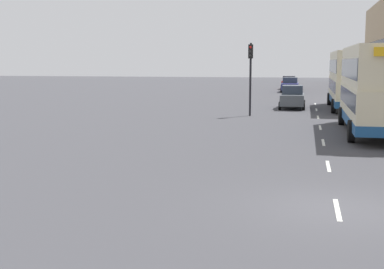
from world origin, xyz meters
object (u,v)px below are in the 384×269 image
double_decker_bus_ahead (350,79)px  traffic_light_far_kerb (250,67)px  car_2 (290,85)px  double_decker_bus_near (374,88)px  car_1 (289,83)px  car_0 (292,97)px

double_decker_bus_ahead → traffic_light_far_kerb: traffic_light_far_kerb is taller
car_2 → traffic_light_far_kerb: (-1.77, -29.03, 2.36)m
double_decker_bus_near → car_2: bearing=98.0°
car_1 → traffic_light_far_kerb: size_ratio=0.82×
car_0 → traffic_light_far_kerb: 7.17m
car_2 → traffic_light_far_kerb: size_ratio=0.90×
double_decker_bus_ahead → traffic_light_far_kerb: (-6.77, -6.48, 0.93)m
double_decker_bus_ahead → car_2: (-5.00, 22.55, -1.43)m
double_decker_bus_near → traffic_light_far_kerb: (-6.88, 7.50, 0.93)m
double_decker_bus_ahead → car_0: (-4.17, -0.23, -1.42)m
traffic_light_far_kerb → double_decker_bus_near: bearing=-47.5°
double_decker_bus_ahead → traffic_light_far_kerb: bearing=-136.2°
double_decker_bus_ahead → car_2: size_ratio=2.61×
double_decker_bus_near → car_0: (-4.28, 13.76, -1.42)m
car_0 → car_1: bearing=-87.7°
double_decker_bus_ahead → car_0: bearing=-176.9°
double_decker_bus_near → car_0: size_ratio=2.57×
car_1 → car_2: car_2 is taller
car_0 → car_1: size_ratio=1.05×
car_0 → traffic_light_far_kerb: bearing=67.4°
car_0 → traffic_light_far_kerb: (-2.60, -6.26, 2.34)m
car_0 → car_2: car_0 is taller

